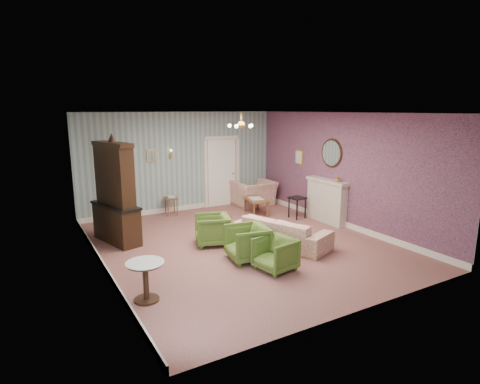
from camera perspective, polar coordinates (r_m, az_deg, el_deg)
floor at (r=8.98m, az=0.17°, el=-7.48°), size 7.00×7.00×0.00m
ceiling at (r=8.47m, az=0.18°, el=11.36°), size 7.00×7.00×0.00m
wall_back at (r=11.73m, az=-8.44°, el=4.29°), size 6.00×0.00×6.00m
wall_front at (r=5.92m, az=17.43°, el=-3.67°), size 6.00×0.00×6.00m
wall_left at (r=7.59m, az=-19.82°, el=-0.45°), size 0.00×7.00×7.00m
wall_right at (r=10.42m, az=14.62°, el=3.08°), size 0.00×7.00×7.00m
wall_right_floral at (r=10.41m, az=14.56°, el=3.07°), size 0.00×7.00×7.00m
door at (r=12.28m, az=-2.67°, el=3.00°), size 1.12×0.12×2.16m
olive_chair_a at (r=7.51m, az=5.12°, el=-8.73°), size 0.73×0.76×0.69m
olive_chair_b at (r=7.95m, az=1.06°, el=-7.12°), size 0.82×0.86×0.78m
olive_chair_c at (r=8.86m, az=-4.03°, el=-5.24°), size 0.88×0.91×0.75m
sofa_chintz at (r=8.83m, az=6.10°, el=-5.02°), size 1.38×2.23×0.84m
wingback_chair at (r=12.32m, az=2.04°, el=0.40°), size 1.20×0.79×1.04m
dresser at (r=9.24m, az=-17.69°, el=0.27°), size 0.87×1.53×2.41m
fireplace at (r=10.77m, az=12.37°, el=-1.25°), size 0.30×1.40×1.16m
mantel_vase at (r=10.34m, az=13.93°, el=1.84°), size 0.15×0.15×0.15m
oval_mirror at (r=10.63m, az=13.07°, el=5.50°), size 0.04×0.76×0.84m
framed_print at (r=11.68m, az=8.54°, el=5.00°), size 0.04×0.34×0.42m
coffee_table at (r=11.38m, az=2.33°, el=-2.07°), size 0.69×1.00×0.47m
side_table_black at (r=11.06m, az=8.25°, el=-2.25°), size 0.43×0.43×0.60m
pedestal_table at (r=6.53m, az=-13.44°, el=-12.43°), size 0.78×0.78×0.66m
nesting_table at (r=11.46m, az=-9.91°, el=-1.90°), size 0.38×0.47×0.56m
gilt_mirror_back at (r=11.37m, az=-12.64°, el=5.16°), size 0.28×0.06×0.36m
sconce_left at (r=11.20m, az=-15.30°, el=4.93°), size 0.16×0.12×0.30m
sconce_right at (r=11.53m, az=-10.00°, el=5.36°), size 0.16×0.12×0.30m
chandelier at (r=8.48m, az=0.18°, el=9.53°), size 0.56×0.56×0.36m
burgundy_cushion at (r=12.18m, az=2.21°, el=0.06°), size 0.41×0.28×0.39m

